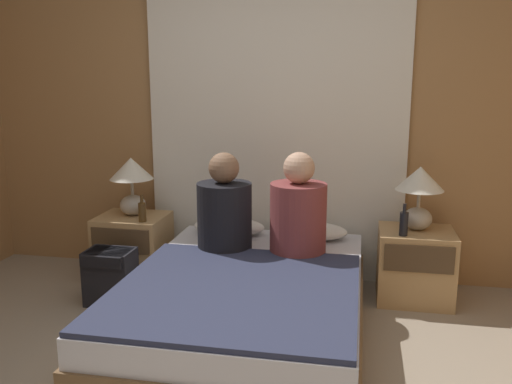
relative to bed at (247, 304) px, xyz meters
name	(u,v)px	position (x,y,z in m)	size (l,w,h in m)	color
wall_back	(276,118)	(0.00, 1.12, 1.06)	(4.88, 0.06, 2.50)	#A37547
curtain_panel	(275,129)	(0.00, 1.06, 0.98)	(2.19, 0.02, 2.35)	white
bed	(247,304)	(0.00, 0.00, 0.00)	(1.41, 2.01, 0.39)	brown
nightstand_left	(133,247)	(-1.07, 0.74, 0.07)	(0.52, 0.46, 0.51)	tan
nightstand_right	(415,265)	(1.07, 0.74, 0.07)	(0.52, 0.46, 0.51)	tan
lamp_left	(132,178)	(-1.07, 0.77, 0.61)	(0.33, 0.33, 0.45)	#B2A899
lamp_right	(419,189)	(1.07, 0.77, 0.61)	(0.33, 0.33, 0.45)	#B2A899
pillow_left	(229,227)	(-0.31, 0.81, 0.26)	(0.55, 0.31, 0.12)	white
pillow_right	(310,231)	(0.31, 0.81, 0.26)	(0.55, 0.31, 0.12)	white
blanket_on_bed	(236,290)	(0.00, -0.29, 0.21)	(1.35, 1.38, 0.03)	#2D334C
person_left_in_bed	(224,211)	(-0.25, 0.44, 0.47)	(0.38, 0.38, 0.68)	black
person_right_in_bed	(298,213)	(0.26, 0.44, 0.48)	(0.38, 0.38, 0.70)	brown
beer_bottle_on_left_stand	(142,211)	(-0.92, 0.60, 0.40)	(0.06, 0.06, 0.20)	#513819
beer_bottle_on_right_stand	(404,223)	(0.96, 0.60, 0.41)	(0.06, 0.06, 0.22)	black
backpack_on_floor	(110,274)	(-1.03, 0.26, 0.03)	(0.33, 0.26, 0.39)	black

